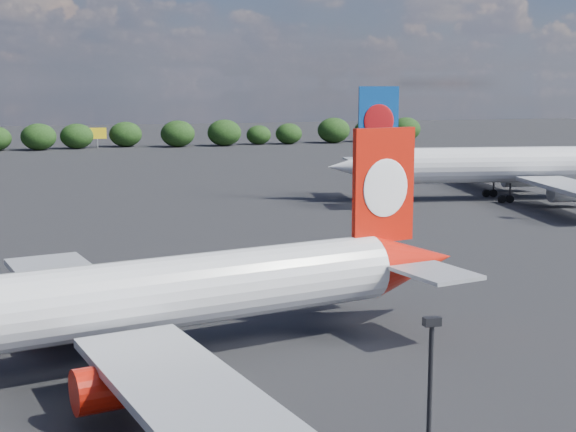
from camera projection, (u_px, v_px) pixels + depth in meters
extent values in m
plane|color=black|center=(55.00, 225.00, 99.22)|extent=(500.00, 500.00, 0.00)
cylinder|color=silver|center=(139.00, 296.00, 48.86)|extent=(34.30, 11.45, 4.49)
cone|color=#BC1609|center=(412.00, 261.00, 58.53)|extent=(7.95, 5.88, 4.49)
cube|color=#BC1609|center=(383.00, 185.00, 56.33)|extent=(4.92, 1.46, 8.08)
ellipsoid|color=white|center=(386.00, 188.00, 56.13)|extent=(3.73, 0.96, 4.13)
ellipsoid|color=white|center=(381.00, 187.00, 56.59)|extent=(3.73, 0.96, 4.13)
cube|color=#9B9EA3|center=(436.00, 273.00, 53.35)|extent=(5.07, 6.11, 0.27)
cube|color=#9B9EA3|center=(355.00, 247.00, 61.92)|extent=(5.07, 6.11, 0.27)
cube|color=#9B9EA3|center=(181.00, 387.00, 38.12)|extent=(9.43, 18.77, 0.49)
cube|color=#9B9EA3|center=(66.00, 281.00, 58.38)|extent=(9.43, 18.77, 0.49)
cylinder|color=#BC1609|center=(117.00, 386.00, 41.36)|extent=(4.89, 3.30, 2.42)
cube|color=#9B9EA3|center=(117.00, 374.00, 41.26)|extent=(1.99, 0.67, 1.08)
cylinder|color=#BC1609|center=(56.00, 316.00, 53.83)|extent=(4.89, 3.30, 2.42)
cube|color=#9B9EA3|center=(55.00, 307.00, 53.73)|extent=(1.99, 0.67, 1.08)
cylinder|color=black|center=(184.00, 354.00, 47.87)|extent=(0.30, 0.30, 2.24)
cylinder|color=black|center=(184.00, 367.00, 48.01)|extent=(1.05, 0.60, 0.99)
cylinder|color=black|center=(200.00, 365.00, 48.47)|extent=(1.05, 0.60, 0.99)
cylinder|color=black|center=(154.00, 330.00, 52.55)|extent=(0.30, 0.30, 2.24)
cylinder|color=black|center=(155.00, 342.00, 52.69)|extent=(1.05, 0.60, 0.99)
cylinder|color=black|center=(169.00, 340.00, 53.15)|extent=(1.05, 0.60, 0.99)
cylinder|color=silver|center=(516.00, 165.00, 120.06)|extent=(40.77, 11.75, 5.32)
cone|color=silver|center=(356.00, 167.00, 117.05)|extent=(9.26, 6.62, 5.32)
cube|color=#0D4698|center=(378.00, 120.00, 116.33)|extent=(5.86, 1.47, 9.58)
ellipsoid|color=#B71215|center=(379.00, 121.00, 116.05)|extent=(4.45, 0.93, 4.89)
ellipsoid|color=#B71215|center=(378.00, 121.00, 116.67)|extent=(4.45, 0.93, 4.89)
cube|color=#9B9EA3|center=(380.00, 168.00, 111.51)|extent=(5.75, 7.07, 0.32)
cube|color=#9B9EA3|center=(362.00, 160.00, 122.97)|extent=(5.75, 7.07, 0.32)
cube|color=#9B9EA3|center=(573.00, 187.00, 107.06)|extent=(10.25, 22.12, 0.59)
cube|color=#9B9EA3|center=(495.00, 166.00, 134.14)|extent=(10.25, 22.12, 0.59)
cylinder|color=#9B9EA3|center=(569.00, 192.00, 112.76)|extent=(5.71, 3.69, 2.87)
cube|color=#9B9EA3|center=(569.00, 187.00, 112.64)|extent=(2.36, 0.69, 1.28)
cylinder|color=#9B9EA3|center=(519.00, 178.00, 129.42)|extent=(5.71, 3.69, 2.87)
cube|color=#9B9EA3|center=(519.00, 173.00, 129.30)|extent=(2.36, 0.69, 1.28)
cylinder|color=black|center=(510.00, 192.00, 117.28)|extent=(0.34, 0.34, 2.66)
cylinder|color=black|center=(510.00, 199.00, 117.45)|extent=(1.23, 0.66, 1.17)
cylinder|color=black|center=(502.00, 199.00, 117.30)|extent=(1.23, 0.66, 1.17)
cylinder|color=black|center=(494.00, 187.00, 123.53)|extent=(0.34, 0.34, 2.66)
cylinder|color=black|center=(493.00, 193.00, 123.70)|extent=(1.23, 0.66, 1.17)
cylinder|color=black|center=(486.00, 193.00, 123.55)|extent=(1.23, 0.66, 1.17)
cube|color=black|center=(432.00, 322.00, 25.25)|extent=(0.55, 0.30, 0.28)
cube|color=gold|center=(97.00, 133.00, 217.37)|extent=(5.00, 0.30, 3.00)
cylinder|color=#989CA1|center=(97.00, 143.00, 217.82)|extent=(0.30, 0.30, 2.50)
ellipsoid|color=black|center=(39.00, 137.00, 210.06)|extent=(9.14, 7.73, 7.03)
ellipsoid|color=black|center=(77.00, 136.00, 215.01)|extent=(8.78, 7.43, 6.75)
ellipsoid|color=black|center=(126.00, 134.00, 221.42)|extent=(9.02, 7.64, 6.94)
ellipsoid|color=black|center=(178.00, 134.00, 221.03)|extent=(9.51, 8.05, 7.32)
ellipsoid|color=black|center=(224.00, 133.00, 224.73)|extent=(9.63, 8.15, 7.41)
ellipsoid|color=black|center=(259.00, 135.00, 230.03)|extent=(7.18, 6.07, 5.52)
ellipsoid|color=black|center=(289.00, 134.00, 231.62)|extent=(7.79, 6.59, 5.99)
ellipsoid|color=black|center=(334.00, 130.00, 235.79)|extent=(9.69, 8.20, 7.45)
ellipsoid|color=black|center=(368.00, 131.00, 240.94)|extent=(8.47, 7.17, 6.52)
ellipsoid|color=black|center=(406.00, 129.00, 243.86)|extent=(9.37, 7.93, 7.21)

